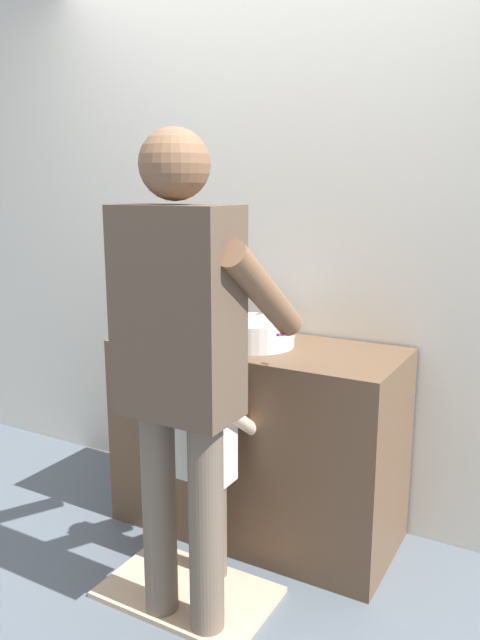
# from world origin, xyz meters

# --- Properties ---
(ground_plane) EXTENTS (14.00, 14.00, 0.00)m
(ground_plane) POSITION_xyz_m (0.00, 0.00, 0.00)
(ground_plane) COLOR slate
(back_wall) EXTENTS (4.40, 0.08, 2.70)m
(back_wall) POSITION_xyz_m (0.00, 0.62, 1.35)
(back_wall) COLOR silver
(back_wall) RESTS_ON ground
(vanity_cabinet) EXTENTS (1.23, 0.54, 0.86)m
(vanity_cabinet) POSITION_xyz_m (0.00, 0.30, 0.43)
(vanity_cabinet) COLOR brown
(vanity_cabinet) RESTS_ON ground
(sink_basin) EXTENTS (0.33, 0.33, 0.11)m
(sink_basin) POSITION_xyz_m (0.00, 0.28, 0.91)
(sink_basin) COLOR silver
(sink_basin) RESTS_ON vanity_cabinet
(faucet) EXTENTS (0.18, 0.14, 0.18)m
(faucet) POSITION_xyz_m (0.00, 0.48, 0.94)
(faucet) COLOR #B7BABF
(faucet) RESTS_ON vanity_cabinet
(toothbrush_cup) EXTENTS (0.07, 0.07, 0.21)m
(toothbrush_cup) POSITION_xyz_m (-0.32, 0.34, 0.91)
(toothbrush_cup) COLOR #4C8EB2
(toothbrush_cup) RESTS_ON vanity_cabinet
(bath_mat) EXTENTS (0.64, 0.40, 0.02)m
(bath_mat) POSITION_xyz_m (0.00, -0.25, 0.01)
(bath_mat) COLOR #CCAD8E
(bath_mat) RESTS_ON ground
(child_toddler) EXTENTS (0.28, 0.28, 0.90)m
(child_toddler) POSITION_xyz_m (0.00, -0.10, 0.54)
(child_toddler) COLOR #6B5B4C
(child_toddler) RESTS_ON ground
(adult_parent) EXTENTS (0.52, 0.55, 1.69)m
(adult_parent) POSITION_xyz_m (0.07, -0.36, 1.01)
(adult_parent) COLOR #6B5B4C
(adult_parent) RESTS_ON ground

